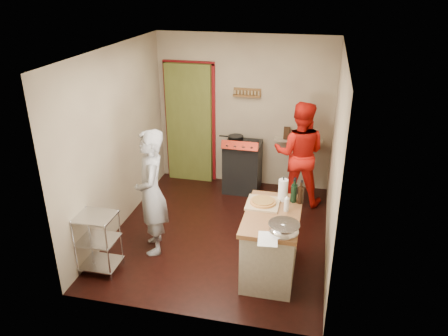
{
  "coord_description": "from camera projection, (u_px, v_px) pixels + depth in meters",
  "views": [
    {
      "loc": [
        1.26,
        -5.3,
        3.46
      ],
      "look_at": [
        0.05,
        0.0,
        1.03
      ],
      "focal_mm": 35.0,
      "sensor_mm": 36.0,
      "label": 1
    }
  ],
  "objects": [
    {
      "name": "person_red",
      "position": [
        299.0,
        154.0,
        6.9
      ],
      "size": [
        0.84,
        0.66,
        1.69
      ],
      "primitive_type": "imported",
      "rotation": [
        0.0,
        0.0,
        3.12
      ],
      "color": "red",
      "rests_on": "ground"
    },
    {
      "name": "wire_shelving",
      "position": [
        98.0,
        240.0,
        5.4
      ],
      "size": [
        0.48,
        0.4,
        0.8
      ],
      "color": "silver",
      "rests_on": "ground"
    },
    {
      "name": "person_stripe",
      "position": [
        151.0,
        193.0,
        5.66
      ],
      "size": [
        0.61,
        0.73,
        1.71
      ],
      "primitive_type": "imported",
      "rotation": [
        0.0,
        0.0,
        -1.19
      ],
      "color": "#BCBCC2",
      "rests_on": "ground"
    },
    {
      "name": "floor",
      "position": [
        221.0,
        232.0,
        6.38
      ],
      "size": [
        3.5,
        3.5,
        0.0
      ],
      "primitive_type": "plane",
      "color": "black",
      "rests_on": "ground"
    },
    {
      "name": "island",
      "position": [
        272.0,
        241.0,
        5.36
      ],
      "size": [
        0.69,
        1.28,
        1.15
      ],
      "color": "beige",
      "rests_on": "ground"
    },
    {
      "name": "right_wall",
      "position": [
        335.0,
        159.0,
        5.55
      ],
      "size": [
        0.04,
        3.5,
        2.6
      ],
      "primitive_type": "cube",
      "color": "tan",
      "rests_on": "ground"
    },
    {
      "name": "back_wall",
      "position": [
        208.0,
        119.0,
        7.64
      ],
      "size": [
        3.0,
        0.44,
        2.6
      ],
      "color": "tan",
      "rests_on": "ground"
    },
    {
      "name": "stove",
      "position": [
        242.0,
        166.0,
        7.46
      ],
      "size": [
        0.6,
        0.63,
        1.0
      ],
      "color": "black",
      "rests_on": "ground"
    },
    {
      "name": "ceiling",
      "position": [
        220.0,
        49.0,
        5.32
      ],
      "size": [
        3.0,
        3.5,
        0.02
      ],
      "primitive_type": "cube",
      "color": "white",
      "rests_on": "back_wall"
    },
    {
      "name": "left_wall",
      "position": [
        117.0,
        141.0,
        6.16
      ],
      "size": [
        0.04,
        3.5,
        2.6
      ],
      "primitive_type": "cube",
      "color": "tan",
      "rests_on": "ground"
    }
  ]
}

